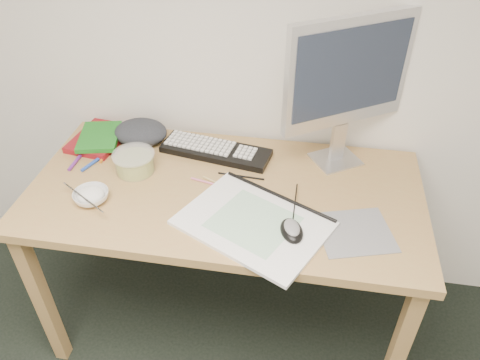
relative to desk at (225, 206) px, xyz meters
The scene contains 18 objects.
desk is the anchor object (origin of this frame).
mousepad 0.48m from the desk, 18.08° to the right, with size 0.23×0.21×0.00m, color slate.
sketchpad 0.23m from the desk, 52.87° to the right, with size 0.46×0.33×0.01m, color white.
keyboard 0.24m from the desk, 110.13° to the left, with size 0.43×0.14×0.03m, color black.
monitor 0.63m from the desk, 32.20° to the left, with size 0.42×0.29×0.56m.
mouse 0.34m from the desk, 37.57° to the right, with size 0.07×0.11×0.04m, color black.
rice_bowl 0.47m from the desk, 162.11° to the right, with size 0.12×0.12×0.04m, color silver.
chopsticks 0.50m from the desk, 158.94° to the right, with size 0.02×0.02×0.22m, color silver.
fruit_tub 0.37m from the desk, behind, with size 0.16×0.16×0.08m, color gold.
book_red 0.61m from the desk, 158.90° to the left, with size 0.18×0.24×0.02m, color maroon.
book_green 0.60m from the desk, 160.10° to the left, with size 0.15×0.21×0.02m, color #1B6C1C.
cloth_lump 0.49m from the desk, 147.49° to the left, with size 0.18×0.15×0.07m, color #24272B.
pencil_pink 0.09m from the desk, 161.41° to the left, with size 0.01×0.01×0.20m, color #D76B91.
pencil_tan 0.09m from the desk, 123.98° to the left, with size 0.01×0.01×0.19m, color tan.
pencil_black 0.12m from the desk, 59.62° to the left, with size 0.01×0.01×0.17m, color black.
marker_blue 0.53m from the desk, behind, with size 0.01×0.01×0.14m, color #2145B4.
marker_orange 0.53m from the desk, 165.87° to the left, with size 0.01×0.01×0.12m, color orange.
marker_purple 0.60m from the desk, behind, with size 0.01×0.01×0.14m, color #672588.
Camera 1 is at (0.35, 0.16, 1.80)m, focal length 35.00 mm.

